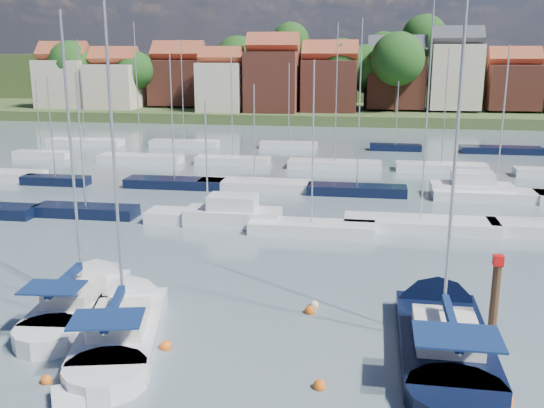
# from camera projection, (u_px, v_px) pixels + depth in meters

# --- Properties ---
(ground) EXTENTS (260.00, 260.00, 0.00)m
(ground) POSITION_uv_depth(u_px,v_px,m) (325.00, 175.00, 63.11)
(ground) COLOR #4F636B
(ground) RESTS_ON ground
(sailboat_left) EXTENTS (4.08, 11.61, 15.47)m
(sailboat_left) POSITION_uv_depth(u_px,v_px,m) (89.00, 293.00, 31.04)
(sailboat_left) COLOR silver
(sailboat_left) RESTS_ON ground
(sailboat_centre) EXTENTS (5.94, 12.65, 16.59)m
(sailboat_centre) POSITION_uv_depth(u_px,v_px,m) (128.00, 317.00, 28.31)
(sailboat_centre) COLOR silver
(sailboat_centre) RESTS_ON ground
(sailboat_navy) EXTENTS (3.78, 13.99, 19.23)m
(sailboat_navy) POSITION_uv_depth(u_px,v_px,m) (439.00, 323.00, 27.66)
(sailboat_navy) COLOR black
(sailboat_navy) RESTS_ON ground
(tender) EXTENTS (2.97, 2.46, 0.58)m
(tender) POSITION_uv_depth(u_px,v_px,m) (91.00, 393.00, 22.20)
(tender) COLOR silver
(tender) RESTS_ON ground
(timber_piling) EXTENTS (0.40, 0.40, 6.45)m
(timber_piling) POSITION_uv_depth(u_px,v_px,m) (492.00, 323.00, 25.80)
(timber_piling) COLOR #4C331E
(timber_piling) RESTS_ON ground
(buoy_b) EXTENTS (0.44, 0.44, 0.44)m
(buoy_b) POSITION_uv_depth(u_px,v_px,m) (47.00, 383.00, 23.30)
(buoy_b) COLOR #D85914
(buoy_b) RESTS_ON ground
(buoy_c) EXTENTS (0.42, 0.42, 0.42)m
(buoy_c) POSITION_uv_depth(u_px,v_px,m) (126.00, 358.00, 25.19)
(buoy_c) COLOR #D85914
(buoy_c) RESTS_ON ground
(buoy_d) EXTENTS (0.51, 0.51, 0.51)m
(buoy_d) POSITION_uv_depth(u_px,v_px,m) (320.00, 388.00, 22.93)
(buoy_d) COLOR #D85914
(buoy_d) RESTS_ON ground
(buoy_e) EXTENTS (0.45, 0.45, 0.45)m
(buoy_e) POSITION_uv_depth(u_px,v_px,m) (314.00, 307.00, 30.29)
(buoy_e) COLOR beige
(buoy_e) RESTS_ON ground
(buoy_f) EXTENTS (0.52, 0.52, 0.52)m
(buoy_f) POSITION_uv_depth(u_px,v_px,m) (507.00, 404.00, 21.87)
(buoy_f) COLOR #D85914
(buoy_f) RESTS_ON ground
(buoy_g) EXTENTS (0.52, 0.52, 0.52)m
(buoy_g) POSITION_uv_depth(u_px,v_px,m) (310.00, 313.00, 29.58)
(buoy_g) COLOR #D85914
(buoy_g) RESTS_ON ground
(buoy_h) EXTENTS (0.54, 0.54, 0.54)m
(buoy_h) POSITION_uv_depth(u_px,v_px,m) (166.00, 348.00, 26.02)
(buoy_h) COLOR #D85914
(buoy_h) RESTS_ON ground
(marina_field) EXTENTS (79.62, 41.41, 15.93)m
(marina_field) POSITION_uv_depth(u_px,v_px,m) (341.00, 181.00, 58.07)
(marina_field) COLOR silver
(marina_field) RESTS_ON ground
(far_shore_town) EXTENTS (212.46, 90.00, 22.27)m
(far_shore_town) POSITION_uv_depth(u_px,v_px,m) (361.00, 85.00, 150.43)
(far_shore_town) COLOR #42562B
(far_shore_town) RESTS_ON ground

